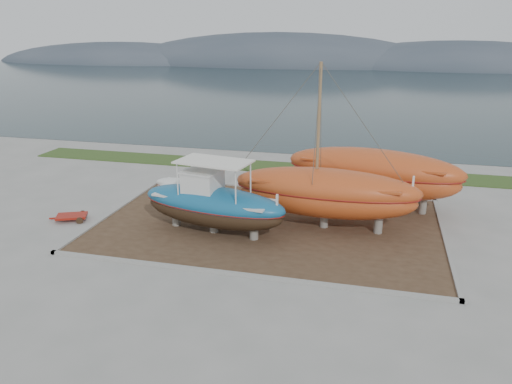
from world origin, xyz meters
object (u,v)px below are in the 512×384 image
(orange_bare_hull, at_px, (372,179))
(red_trailer, at_px, (72,218))
(white_dinghy, at_px, (184,190))
(orange_sailboat, at_px, (327,149))
(blue_caique, at_px, (213,197))

(orange_bare_hull, bearing_deg, red_trailer, -148.19)
(white_dinghy, relative_size, red_trailer, 1.74)
(orange_sailboat, relative_size, red_trailer, 4.08)
(white_dinghy, height_order, red_trailer, white_dinghy)
(blue_caique, relative_size, white_dinghy, 1.91)
(blue_caique, height_order, white_dinghy, blue_caique)
(blue_caique, bearing_deg, orange_bare_hull, 47.48)
(orange_bare_hull, height_order, red_trailer, orange_bare_hull)
(blue_caique, distance_m, red_trailer, 8.42)
(orange_sailboat, distance_m, red_trailer, 14.53)
(orange_sailboat, bearing_deg, blue_caique, -156.79)
(blue_caique, xyz_separation_m, red_trailer, (-8.22, -0.30, -1.81))
(orange_bare_hull, bearing_deg, white_dinghy, -161.40)
(white_dinghy, relative_size, orange_bare_hull, 0.40)
(white_dinghy, distance_m, orange_sailboat, 9.92)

